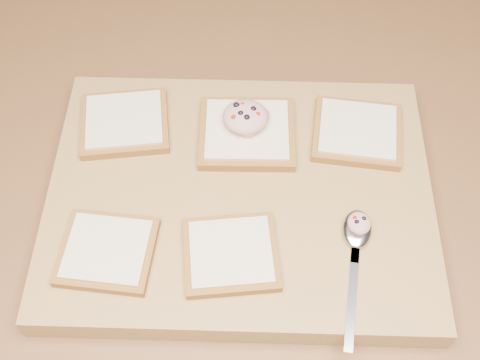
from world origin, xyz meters
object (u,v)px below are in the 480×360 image
Objects in this scene: bread_far_center at (247,133)px; spoon at (356,238)px; cutting_board at (240,197)px; tuna_salad_dollop at (245,117)px.

bread_far_center is 0.71× the size of spoon.
bread_far_center reaches higher than cutting_board.
tuna_salad_dollop is (-0.00, 0.01, 0.02)m from bread_far_center.
bread_far_center is at bearing -73.09° from tuna_salad_dollop.
tuna_salad_dollop is (0.00, 0.09, 0.05)m from cutting_board.
tuna_salad_dollop reaches higher than cutting_board.
cutting_board is 0.11m from tuna_salad_dollop.
cutting_board is 0.16m from spoon.
spoon is at bearing -48.68° from bread_far_center.
spoon is (0.14, -0.17, -0.03)m from tuna_salad_dollop.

